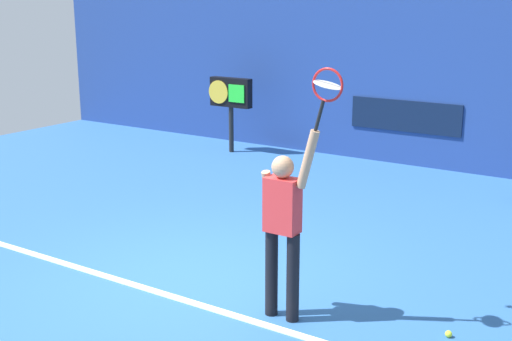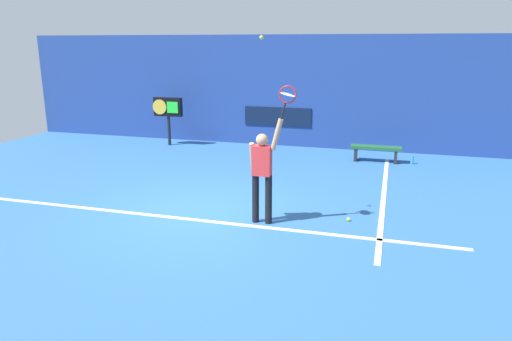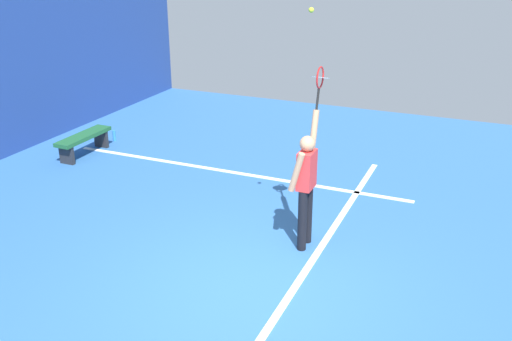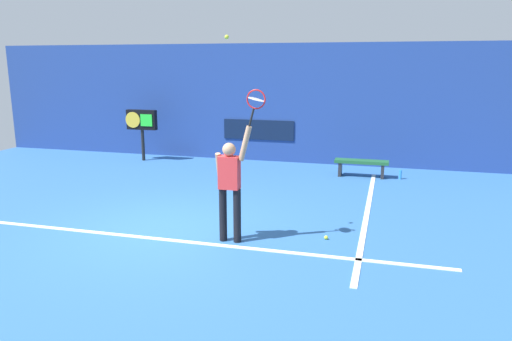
{
  "view_description": "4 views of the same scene",
  "coord_description": "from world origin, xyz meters",
  "px_view_note": "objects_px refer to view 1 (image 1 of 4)",
  "views": [
    {
      "loc": [
        4.58,
        -5.64,
        3.16
      ],
      "look_at": [
        1.0,
        -0.17,
        1.48
      ],
      "focal_mm": 47.22,
      "sensor_mm": 36.0,
      "label": 1
    },
    {
      "loc": [
        3.58,
        -8.31,
        3.26
      ],
      "look_at": [
        1.24,
        -0.23,
        1.0
      ],
      "focal_mm": 33.33,
      "sensor_mm": 36.0,
      "label": 2
    },
    {
      "loc": [
        -5.7,
        -2.51,
        4.14
      ],
      "look_at": [
        1.07,
        0.4,
        1.19
      ],
      "focal_mm": 40.12,
      "sensor_mm": 36.0,
      "label": 3
    },
    {
      "loc": [
        3.87,
        -7.66,
        2.97
      ],
      "look_at": [
        1.63,
        0.42,
        1.1
      ],
      "focal_mm": 34.18,
      "sensor_mm": 36.0,
      "label": 4
    }
  ],
  "objects_px": {
    "tennis_racket": "(327,89)",
    "spare_ball": "(449,334)",
    "tennis_player": "(283,223)",
    "scoreboard_clock": "(231,95)"
  },
  "relations": [
    {
      "from": "tennis_racket",
      "to": "spare_ball",
      "type": "bearing_deg",
      "value": 24.83
    },
    {
      "from": "tennis_player",
      "to": "tennis_racket",
      "type": "xyz_separation_m",
      "value": [
        0.44,
        -0.0,
        1.36
      ]
    },
    {
      "from": "tennis_racket",
      "to": "spare_ball",
      "type": "distance_m",
      "value": 2.64
    },
    {
      "from": "scoreboard_clock",
      "to": "spare_ball",
      "type": "distance_m",
      "value": 8.43
    },
    {
      "from": "scoreboard_clock",
      "to": "tennis_racket",
      "type": "bearing_deg",
      "value": -48.37
    },
    {
      "from": "tennis_racket",
      "to": "spare_ball",
      "type": "xyz_separation_m",
      "value": [
        1.11,
        0.52,
        -2.33
      ]
    },
    {
      "from": "tennis_player",
      "to": "scoreboard_clock",
      "type": "relative_size",
      "value": 1.27
    },
    {
      "from": "tennis_player",
      "to": "spare_ball",
      "type": "relative_size",
      "value": 29.16
    },
    {
      "from": "tennis_racket",
      "to": "spare_ball",
      "type": "height_order",
      "value": "tennis_racket"
    },
    {
      "from": "tennis_racket",
      "to": "scoreboard_clock",
      "type": "relative_size",
      "value": 0.4
    }
  ]
}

